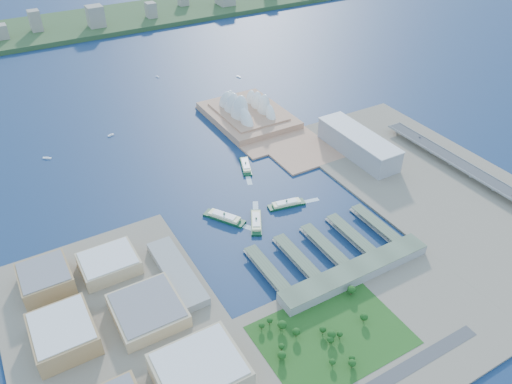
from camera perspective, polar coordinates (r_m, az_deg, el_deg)
ground at (r=677.12m, az=2.99°, el=-3.15°), size 3000.00×3000.00×0.00m
west_land at (r=539.63m, az=-14.42°, el=-17.47°), size 220.00×390.00×3.00m
south_land at (r=563.32m, az=14.96°, el=-14.58°), size 720.00×180.00×3.00m
east_land at (r=784.33m, az=19.98°, el=0.66°), size 240.00×500.00×3.00m
peninsula at (r=909.74m, az=-0.15°, el=7.99°), size 135.00×220.00×3.00m
far_shore at (r=1507.48m, az=-18.56°, el=17.83°), size 2200.00×260.00×12.00m
opera_house at (r=910.57m, az=-0.93°, el=10.16°), size 134.00×180.00×58.00m
toaster_building at (r=819.24m, az=11.58°, el=5.38°), size 45.00×155.00×35.00m
expressway at (r=817.99m, az=23.41°, el=1.93°), size 26.00×340.00×11.85m
west_buildings at (r=550.73m, az=-15.83°, el=-13.89°), size 200.00×280.00×27.00m
ferry_wharves at (r=634.78m, az=7.74°, el=-6.07°), size 184.00×90.00×9.30m
terminal_building at (r=599.98m, az=11.29°, el=-8.97°), size 200.00×28.00×12.00m
park at (r=535.83m, az=8.77°, el=-15.32°), size 150.00×110.00×16.00m
far_skyline at (r=1479.63m, az=-18.61°, el=18.88°), size 1900.00×140.00×55.00m
ferry_a at (r=674.03m, az=-3.64°, el=-2.77°), size 44.78×58.36×11.26m
ferry_b at (r=779.59m, az=-1.20°, el=3.15°), size 31.72×54.03×9.98m
ferry_c at (r=666.11m, az=0.02°, el=-3.29°), size 37.92×53.72×10.17m
ferry_d at (r=698.49m, az=3.51°, el=-1.26°), size 54.99×23.51×10.09m
boat_a at (r=870.85m, az=-22.76°, el=3.62°), size 13.14×11.03×2.66m
boat_b at (r=903.66m, az=-16.25°, el=6.28°), size 11.41×6.53×2.91m
boat_c at (r=1100.03m, az=-2.00°, el=13.05°), size 6.29×12.51×2.70m
boat_e at (r=1119.87m, az=-11.18°, el=12.81°), size 5.33×9.86×2.31m
car_c at (r=874.84m, az=18.23°, el=5.93°), size 1.66×4.08×1.18m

